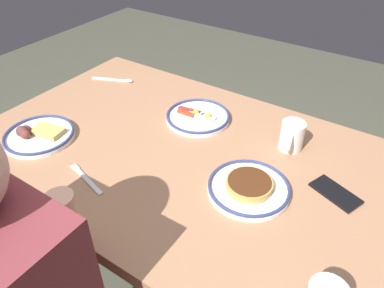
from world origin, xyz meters
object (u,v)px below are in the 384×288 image
at_px(coffee_mug, 292,136).
at_px(tea_spoon, 118,80).
at_px(cell_phone, 336,193).
at_px(plate_far_companion, 249,187).
at_px(plate_near_main, 198,117).
at_px(plate_center_pancakes, 38,135).
at_px(fork_near, 86,179).

bearing_deg(coffee_mug, tea_spoon, -3.16).
bearing_deg(cell_phone, plate_far_companion, 51.90).
distance_m(coffee_mug, tea_spoon, 0.84).
distance_m(plate_near_main, plate_center_pancakes, 0.58).
xyz_separation_m(cell_phone, tea_spoon, (1.03, -0.18, 0.00)).
relative_size(plate_center_pancakes, fork_near, 1.39).
relative_size(plate_near_main, tea_spoon, 1.32).
height_order(fork_near, tea_spoon, tea_spoon).
bearing_deg(fork_near, plate_near_main, -102.41).
height_order(plate_center_pancakes, plate_far_companion, plate_center_pancakes).
bearing_deg(tea_spoon, coffee_mug, 176.84).
bearing_deg(fork_near, tea_spoon, -55.91).
distance_m(plate_center_pancakes, cell_phone, 1.01).
xyz_separation_m(plate_center_pancakes, tea_spoon, (0.07, -0.49, -0.01)).
distance_m(fork_near, tea_spoon, 0.66).
distance_m(coffee_mug, fork_near, 0.68).
bearing_deg(plate_center_pancakes, plate_far_companion, -166.97).
xyz_separation_m(plate_center_pancakes, plate_far_companion, (-0.74, -0.17, 0.00)).
xyz_separation_m(coffee_mug, cell_phone, (-0.20, 0.14, -0.05)).
bearing_deg(plate_center_pancakes, cell_phone, -162.60).
distance_m(cell_phone, tea_spoon, 1.05).
bearing_deg(cell_phone, fork_near, 50.09).
distance_m(plate_far_companion, cell_phone, 0.26).
bearing_deg(cell_phone, coffee_mug, -13.54).
distance_m(plate_far_companion, coffee_mug, 0.27).
xyz_separation_m(plate_near_main, plate_center_pancakes, (0.41, 0.42, 0.00)).
bearing_deg(coffee_mug, cell_phone, 145.09).
bearing_deg(tea_spoon, fork_near, 124.09).
bearing_deg(plate_far_companion, fork_near, 27.80).
height_order(cell_phone, tea_spoon, tea_spoon).
height_order(plate_center_pancakes, fork_near, plate_center_pancakes).
bearing_deg(plate_far_companion, plate_near_main, -36.06).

